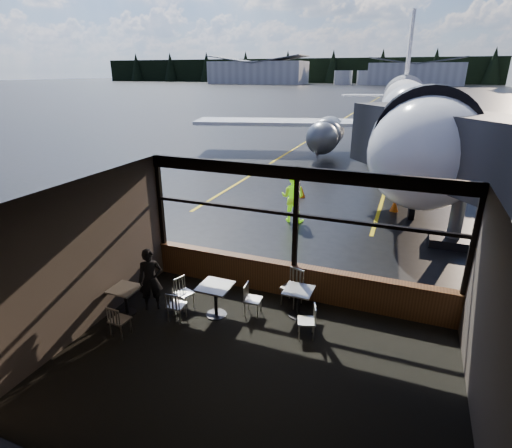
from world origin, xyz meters
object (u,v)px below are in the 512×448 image
Objects in this scene: cafe_table_near at (298,303)px; cone_nose at (394,206)px; airliner at (415,73)px; jet_bridge at (445,173)px; chair_near_e at (306,321)px; cone_wing at (318,150)px; passenger at (151,280)px; cone_extra at (301,192)px; cafe_table_mid at (216,301)px; chair_near_n at (292,288)px; chair_left_s at (120,320)px; chair_near_w at (253,300)px; chair_mid_w at (184,294)px; chair_mid_s at (177,305)px; cafe_table_left at (126,301)px; ground_crew at (293,197)px.

cone_nose is (1.72, 9.10, -0.11)m from cafe_table_near.
airliner is at bearing 85.36° from cafe_table_near.
jet_bridge is 13.76× the size of chair_near_e.
cone_wing is at bearing 101.71° from cafe_table_near.
cone_wing is at bearing 56.34° from passenger.
jet_bridge reaches higher than cone_wing.
chair_near_e reaches higher than cone_extra.
jet_bridge is 8.94m from cafe_table_mid.
chair_left_s is (-3.23, -2.65, -0.07)m from chair_near_n.
passenger reaches higher than cone_extra.
chair_near_w is 1.76m from chair_mid_w.
chair_near_w is (0.83, 0.36, -0.01)m from cafe_table_mid.
cone_wing is 11.16m from cone_extra.
chair_near_n reaches higher than chair_mid_w.
jet_bridge reaches higher than passenger.
cafe_table_near is 2.92m from chair_mid_s.
cafe_table_near is 1.38× the size of cone_extra.
passenger is at bearing 41.22° from chair_near_n.
cafe_table_mid reaches higher than cafe_table_left.
airliner reaches higher than chair_left_s.
chair_mid_w is (1.20, 0.75, 0.05)m from cafe_table_left.
cafe_table_mid is (-1.87, -0.70, 0.05)m from cafe_table_near.
chair_mid_w is at bearing -85.92° from cone_wing.
chair_mid_w is 10.34m from cone_extra.
cafe_table_near is 0.91× the size of chair_left_s.
passenger is (-5.17, -21.42, -4.72)m from airliner.
chair_mid_s is at bearing -50.60° from passenger.
jet_bridge reaches higher than chair_mid_w.
jet_bridge is 13.96× the size of chair_mid_s.
airliner is at bearing 90.33° from cone_nose.
airliner is at bearing 75.56° from cafe_table_left.
airliner reaches higher than cafe_table_mid.
jet_bridge reaches higher than cone_nose.
chair_near_n is at bearing 131.71° from chair_near_w.
passenger is (-0.85, 0.23, 0.41)m from chair_mid_s.
chair_mid_s is at bearing -85.74° from cone_wing.
cafe_table_left is at bearing -160.30° from cafe_table_near.
airliner is 15.21m from ground_crew.
cafe_table_near is at bearing 19.70° from cafe_table_left.
chair_mid_s is at bearing 31.68° from chair_mid_w.
chair_near_e is 0.84× the size of chair_near_n.
chair_near_e is 0.50× the size of passenger.
cone_wing is 0.81× the size of cone_extra.
cafe_table_left is 11.96m from cone_nose.
cafe_table_left is at bearing -108.03° from airliner.
ground_crew reaches higher than cafe_table_mid.
cone_extra is (-2.53, 9.67, -0.10)m from cafe_table_near.
airliner is 21.81m from chair_near_e.
chair_near_n is at bearing 26.99° from cafe_table_left.
airliner reaches higher than chair_near_w.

